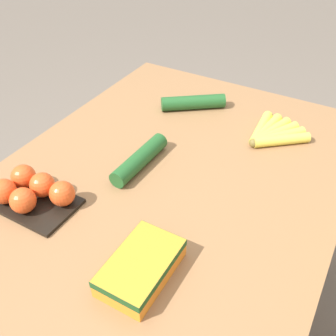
{
  "coord_description": "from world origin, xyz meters",
  "views": [
    {
      "loc": [
        0.75,
        0.43,
        1.46
      ],
      "look_at": [
        0.0,
        0.0,
        0.77
      ],
      "focal_mm": 42.0,
      "sensor_mm": 36.0,
      "label": 1
    }
  ],
  "objects_px": {
    "cucumber_near": "(193,102)",
    "cucumber_far": "(140,159)",
    "banana_bunch": "(272,134)",
    "carrot_bag": "(141,266)",
    "tomato_pack": "(32,192)"
  },
  "relations": [
    {
      "from": "tomato_pack",
      "to": "cucumber_near",
      "type": "xyz_separation_m",
      "value": [
        -0.65,
        0.15,
        -0.01
      ]
    },
    {
      "from": "cucumber_near",
      "to": "cucumber_far",
      "type": "height_order",
      "value": "same"
    },
    {
      "from": "cucumber_near",
      "to": "tomato_pack",
      "type": "bearing_deg",
      "value": -12.7
    },
    {
      "from": "tomato_pack",
      "to": "cucumber_near",
      "type": "relative_size",
      "value": 1.01
    },
    {
      "from": "banana_bunch",
      "to": "cucumber_far",
      "type": "xyz_separation_m",
      "value": [
        0.33,
        -0.29,
        0.01
      ]
    },
    {
      "from": "banana_bunch",
      "to": "cucumber_near",
      "type": "bearing_deg",
      "value": -97.88
    },
    {
      "from": "tomato_pack",
      "to": "carrot_bag",
      "type": "xyz_separation_m",
      "value": [
        0.05,
        0.37,
        -0.01
      ]
    },
    {
      "from": "banana_bunch",
      "to": "carrot_bag",
      "type": "relative_size",
      "value": 1.01
    },
    {
      "from": "carrot_bag",
      "to": "cucumber_far",
      "type": "distance_m",
      "value": 0.38
    },
    {
      "from": "banana_bunch",
      "to": "carrot_bag",
      "type": "bearing_deg",
      "value": -7.0
    },
    {
      "from": "carrot_bag",
      "to": "cucumber_near",
      "type": "xyz_separation_m",
      "value": [
        -0.7,
        -0.23,
        -0.01
      ]
    },
    {
      "from": "banana_bunch",
      "to": "cucumber_near",
      "type": "relative_size",
      "value": 0.93
    },
    {
      "from": "tomato_pack",
      "to": "cucumber_far",
      "type": "bearing_deg",
      "value": 149.13
    },
    {
      "from": "cucumber_far",
      "to": "banana_bunch",
      "type": "bearing_deg",
      "value": 138.93
    },
    {
      "from": "banana_bunch",
      "to": "tomato_pack",
      "type": "relative_size",
      "value": 0.92
    }
  ]
}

